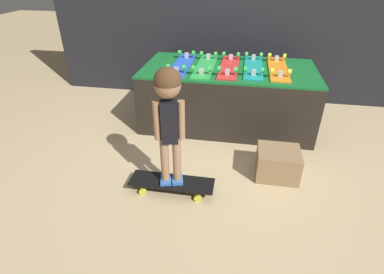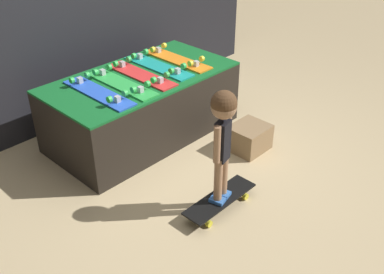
% 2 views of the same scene
% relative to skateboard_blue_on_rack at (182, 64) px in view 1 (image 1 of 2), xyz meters
% --- Properties ---
extents(ground_plane, '(16.00, 16.00, 0.00)m').
position_rel_skateboard_blue_on_rack_xyz_m(ground_plane, '(0.48, -0.58, -0.63)').
color(ground_plane, tan).
extents(back_wall, '(4.54, 0.10, 2.21)m').
position_rel_skateboard_blue_on_rack_xyz_m(back_wall, '(0.48, 0.79, 0.47)').
color(back_wall, black).
rests_on(back_wall, ground_plane).
extents(display_rack, '(1.74, 0.90, 0.62)m').
position_rel_skateboard_blue_on_rack_xyz_m(display_rack, '(0.48, 0.03, -0.32)').
color(display_rack, black).
rests_on(display_rack, ground_plane).
extents(skateboard_blue_on_rack, '(0.18, 0.78, 0.09)m').
position_rel_skateboard_blue_on_rack_xyz_m(skateboard_blue_on_rack, '(0.00, 0.00, 0.00)').
color(skateboard_blue_on_rack, blue).
rests_on(skateboard_blue_on_rack, display_rack).
extents(skateboard_green_on_rack, '(0.18, 0.78, 0.09)m').
position_rel_skateboard_blue_on_rack_xyz_m(skateboard_green_on_rack, '(0.24, 0.00, 0.00)').
color(skateboard_green_on_rack, green).
rests_on(skateboard_green_on_rack, display_rack).
extents(skateboard_red_on_rack, '(0.18, 0.78, 0.09)m').
position_rel_skateboard_blue_on_rack_xyz_m(skateboard_red_on_rack, '(0.48, 0.02, 0.00)').
color(skateboard_red_on_rack, red).
rests_on(skateboard_red_on_rack, display_rack).
extents(skateboard_teal_on_rack, '(0.18, 0.78, 0.09)m').
position_rel_skateboard_blue_on_rack_xyz_m(skateboard_teal_on_rack, '(0.72, 0.05, 0.00)').
color(skateboard_teal_on_rack, teal).
rests_on(skateboard_teal_on_rack, display_rack).
extents(skateboard_orange_on_rack, '(0.18, 0.78, 0.09)m').
position_rel_skateboard_blue_on_rack_xyz_m(skateboard_orange_on_rack, '(0.97, 0.05, 0.00)').
color(skateboard_orange_on_rack, orange).
rests_on(skateboard_orange_on_rack, display_rack).
extents(skateboard_on_floor, '(0.65, 0.19, 0.09)m').
position_rel_skateboard_blue_on_rack_xyz_m(skateboard_on_floor, '(0.16, -1.21, -0.56)').
color(skateboard_on_floor, black).
rests_on(skateboard_on_floor, ground_plane).
extents(child, '(0.21, 0.18, 0.90)m').
position_rel_skateboard_blue_on_rack_xyz_m(child, '(0.16, -1.21, 0.09)').
color(child, '#3870C6').
rests_on(child, skateboard_on_floor).
extents(storage_box, '(0.34, 0.30, 0.24)m').
position_rel_skateboard_blue_on_rack_xyz_m(storage_box, '(0.97, -0.87, -0.51)').
color(storage_box, '#8E704C').
rests_on(storage_box, ground_plane).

